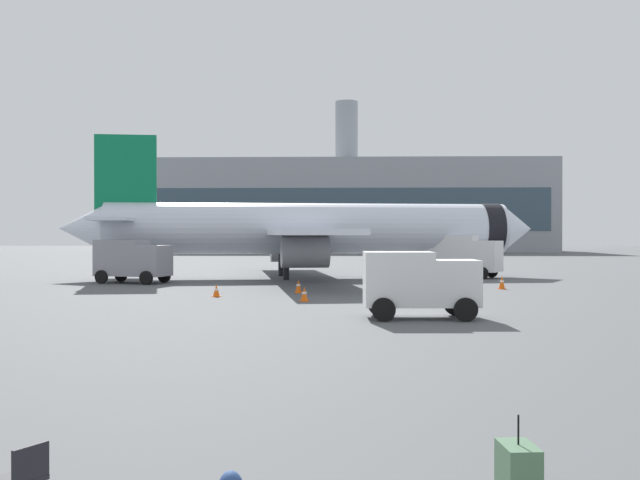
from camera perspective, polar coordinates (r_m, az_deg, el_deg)
The scene contains 11 objects.
airplane_at_gate at distance 55.07m, azimuth -1.02°, elevation 0.85°, with size 35.70×32.36×10.50m.
service_truck at distance 50.62m, azimuth -14.37°, elevation -1.45°, with size 5.22×3.59×2.90m.
fuel_truck at distance 56.32m, azimuth 10.72°, elevation -1.08°, with size 6.44×4.86×3.20m.
cargo_van at distance 28.80m, azimuth 7.70°, elevation -3.19°, with size 4.46×2.45×2.60m.
safety_cone_near at distance 35.88m, azimuth -1.22°, elevation -4.22°, with size 0.44×0.44×0.71m.
safety_cone_mid at distance 45.18m, azimuth 13.94°, elevation -3.21°, with size 0.44×0.44×0.80m.
safety_cone_far at distance 38.91m, azimuth -8.05°, elevation -3.91°, with size 0.44×0.44×0.65m.
safety_cone_outer at distance 40.94m, azimuth -1.68°, elevation -3.60°, with size 0.44×0.44×0.77m.
rolling_suitcase at distance 9.59m, azimuth 15.14°, elevation -17.10°, with size 0.46×0.67×1.10m.
gate_chair at distance 9.53m, azimuth -22.06°, elevation -16.56°, with size 0.65×0.65×0.86m.
terminal_building at distance 143.57m, azimuth 1.42°, elevation 2.62°, with size 79.80×23.99×29.16m.
Camera 1 is at (0.17, -4.60, 3.28)m, focal length 41.22 mm.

